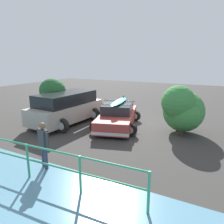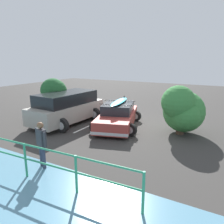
{
  "view_description": "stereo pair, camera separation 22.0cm",
  "coord_description": "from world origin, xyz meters",
  "px_view_note": "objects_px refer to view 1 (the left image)",
  "views": [
    {
      "loc": [
        -4.49,
        10.67,
        3.61
      ],
      "look_at": [
        0.58,
        1.14,
        0.95
      ],
      "focal_mm": 35.0,
      "sensor_mm": 36.0,
      "label": 1
    },
    {
      "loc": [
        -4.69,
        10.56,
        3.61
      ],
      "look_at": [
        0.58,
        1.14,
        0.95
      ],
      "focal_mm": 35.0,
      "sensor_mm": 36.0,
      "label": 2
    }
  ],
  "objects_px": {
    "bush_near_left": "(182,111)",
    "bush_near_right": "(57,97)",
    "suv_car": "(66,108)",
    "sedan_car": "(117,116)",
    "person_bystander": "(43,141)"
  },
  "relations": [
    {
      "from": "suv_car",
      "to": "person_bystander",
      "type": "relative_size",
      "value": 2.96
    },
    {
      "from": "suv_car",
      "to": "bush_near_right",
      "type": "relative_size",
      "value": 1.92
    },
    {
      "from": "sedan_car",
      "to": "bush_near_right",
      "type": "distance_m",
      "value": 4.04
    },
    {
      "from": "person_bystander",
      "to": "bush_near_left",
      "type": "xyz_separation_m",
      "value": [
        -3.33,
        -5.73,
        0.2
      ]
    },
    {
      "from": "bush_near_left",
      "to": "bush_near_right",
      "type": "distance_m",
      "value": 7.25
    },
    {
      "from": "bush_near_left",
      "to": "bush_near_right",
      "type": "relative_size",
      "value": 0.98
    },
    {
      "from": "sedan_car",
      "to": "bush_near_right",
      "type": "xyz_separation_m",
      "value": [
        3.96,
        0.3,
        0.73
      ]
    },
    {
      "from": "person_bystander",
      "to": "bush_near_right",
      "type": "xyz_separation_m",
      "value": [
        3.88,
        -4.98,
        0.37
      ]
    },
    {
      "from": "bush_near_left",
      "to": "bush_near_right",
      "type": "bearing_deg",
      "value": 5.99
    },
    {
      "from": "sedan_car",
      "to": "suv_car",
      "type": "distance_m",
      "value": 2.95
    },
    {
      "from": "bush_near_left",
      "to": "person_bystander",
      "type": "bearing_deg",
      "value": 59.83
    },
    {
      "from": "sedan_car",
      "to": "bush_near_left",
      "type": "distance_m",
      "value": 3.33
    },
    {
      "from": "suv_car",
      "to": "bush_near_left",
      "type": "relative_size",
      "value": 1.96
    },
    {
      "from": "bush_near_left",
      "to": "bush_near_right",
      "type": "height_order",
      "value": "bush_near_right"
    },
    {
      "from": "sedan_car",
      "to": "person_bystander",
      "type": "bearing_deg",
      "value": 89.13
    }
  ]
}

